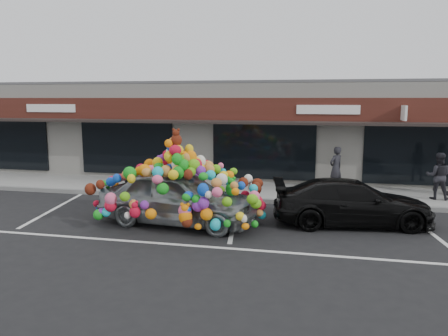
% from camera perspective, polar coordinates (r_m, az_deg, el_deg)
% --- Properties ---
extents(ground, '(90.00, 90.00, 0.00)m').
position_cam_1_polar(ground, '(13.69, -10.48, -6.22)').
color(ground, black).
rests_on(ground, ground).
extents(shop_building, '(24.00, 7.20, 4.31)m').
position_cam_1_polar(shop_building, '(21.29, -1.86, 5.26)').
color(shop_building, white).
rests_on(shop_building, ground).
extents(sidewalk, '(26.00, 3.00, 0.15)m').
position_cam_1_polar(sidewalk, '(17.33, -5.40, -2.63)').
color(sidewalk, gray).
rests_on(sidewalk, ground).
extents(kerb, '(26.00, 0.18, 0.16)m').
position_cam_1_polar(kerb, '(15.94, -7.03, -3.69)').
color(kerb, slate).
rests_on(kerb, ground).
extents(parking_stripe_left, '(0.73, 4.37, 0.01)m').
position_cam_1_polar(parking_stripe_left, '(15.35, -21.33, -5.01)').
color(parking_stripe_left, silver).
rests_on(parking_stripe_left, ground).
extents(parking_stripe_mid, '(0.73, 4.37, 0.01)m').
position_cam_1_polar(parking_stripe_mid, '(13.08, 1.33, -6.77)').
color(parking_stripe_mid, silver).
rests_on(parking_stripe_mid, ground).
extents(parking_stripe_right, '(0.73, 4.37, 0.01)m').
position_cam_1_polar(parking_stripe_right, '(13.22, 25.20, -7.49)').
color(parking_stripe_right, silver).
rests_on(parking_stripe_right, ground).
extents(lane_line, '(14.00, 0.12, 0.01)m').
position_cam_1_polar(lane_line, '(10.96, -5.37, -9.99)').
color(lane_line, silver).
rests_on(lane_line, ground).
extents(toy_car, '(3.29, 5.06, 2.83)m').
position_cam_1_polar(toy_car, '(12.54, -6.00, -3.01)').
color(toy_car, gray).
rests_on(toy_car, ground).
extents(black_sedan, '(2.43, 4.67, 1.29)m').
position_cam_1_polar(black_sedan, '(12.98, 16.39, -4.33)').
color(black_sedan, black).
rests_on(black_sedan, ground).
extents(pedestrian_a, '(0.70, 0.70, 1.64)m').
position_cam_1_polar(pedestrian_a, '(17.06, 14.40, -0.01)').
color(pedestrian_a, black).
rests_on(pedestrian_a, sidewalk).
extents(pedestrian_b, '(0.86, 0.72, 1.61)m').
position_cam_1_polar(pedestrian_b, '(16.61, 26.17, -0.94)').
color(pedestrian_b, black).
rests_on(pedestrian_b, sidewalk).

